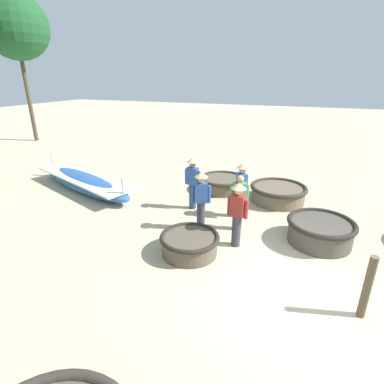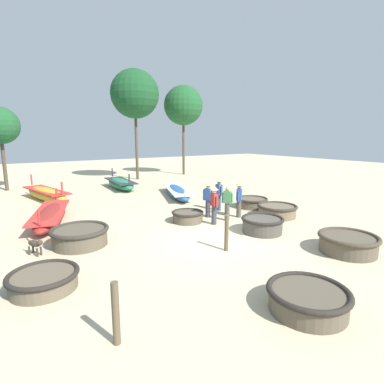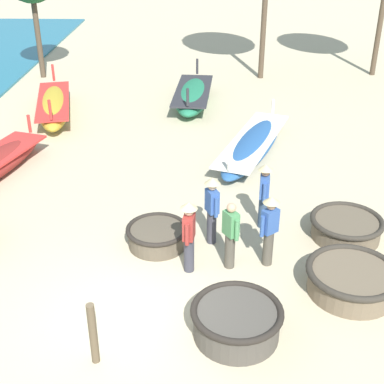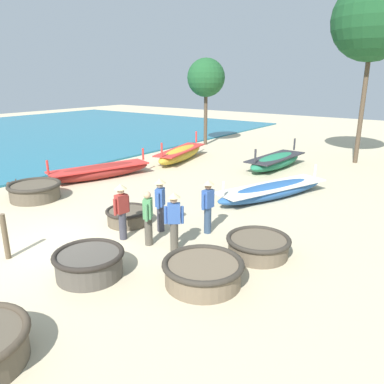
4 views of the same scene
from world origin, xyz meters
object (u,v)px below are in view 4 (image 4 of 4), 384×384
long_boat_ochre_hull (276,161)px  fisherman_by_coracle (174,218)px  coracle_tilted (35,190)px  mooring_post_inland (5,237)px  coracle_far_left (128,216)px  fisherman_standing_left (160,201)px  dog (12,185)px  tree_leftmost (206,78)px  fisherman_hauling (208,203)px  long_boat_green_hull (181,154)px  fisherman_crouching (122,208)px  fisherman_with_hat (148,217)px  long_boat_red_hull (100,171)px  coracle_front_left (89,263)px  coracle_far_right (258,245)px  tree_right_mid (374,19)px  coracle_weathered (203,271)px  long_boat_white_hull (273,190)px

long_boat_ochre_hull → fisherman_by_coracle: bearing=-79.9°
coracle_tilted → mooring_post_inland: mooring_post_inland is taller
coracle_far_left → fisherman_standing_left: 1.43m
dog → tree_leftmost: size_ratio=0.10×
dog → mooring_post_inland: mooring_post_inland is taller
fisherman_hauling → mooring_post_inland: (-3.24, -4.49, -0.34)m
fisherman_standing_left → coracle_far_left: bearing=-172.2°
long_boat_green_hull → fisherman_by_coracle: (7.03, -9.20, 0.57)m
fisherman_crouching → fisherman_hauling: bearing=46.9°
coracle_far_left → fisherman_hauling: fisherman_hauling is taller
fisherman_hauling → fisherman_with_hat: bearing=-116.9°
long_boat_red_hull → long_boat_ochre_hull: long_boat_ochre_hull is taller
coracle_front_left → coracle_tilted: bearing=158.5°
coracle_far_left → fisherman_by_coracle: size_ratio=0.86×
fisherman_hauling → fisherman_standing_left: size_ratio=1.00×
coracle_far_right → fisherman_hauling: fisherman_hauling is taller
coracle_far_right → dog: dog is taller
fisherman_crouching → tree_right_mid: size_ratio=0.18×
coracle_far_right → long_boat_green_hull: 12.08m
long_boat_green_hull → long_boat_ochre_hull: bearing=15.7°
long_boat_ochre_hull → coracle_weathered: bearing=-73.2°
coracle_tilted → long_boat_red_hull: bearing=96.9°
fisherman_hauling → coracle_weathered: bearing=-57.8°
fisherman_by_coracle → fisherman_hauling: same height
long_boat_red_hull → fisherman_standing_left: (6.40, -3.02, 0.62)m
long_boat_green_hull → tree_right_mid: 11.89m
fisherman_by_coracle → fisherman_standing_left: size_ratio=1.00×
fisherman_by_coracle → tree_leftmost: tree_leftmost is taller
long_boat_green_hull → tree_right_mid: tree_right_mid is taller
coracle_weathered → long_boat_white_hull: size_ratio=0.35×
fisherman_hauling → tree_right_mid: size_ratio=0.18×
long_boat_green_hull → fisherman_hauling: (7.06, -7.64, 0.57)m
coracle_weathered → fisherman_by_coracle: fisherman_by_coracle is taller
coracle_far_right → fisherman_by_coracle: bearing=-150.1°
coracle_far_left → coracle_far_right: coracle_far_right is taller
fisherman_hauling → fisherman_crouching: size_ratio=1.00×
long_boat_red_hull → long_boat_green_hull: bearing=83.8°
fisherman_with_hat → fisherman_standing_left: (-0.39, 0.95, 0.12)m
coracle_far_left → long_boat_green_hull: long_boat_green_hull is taller
coracle_far_left → tree_leftmost: 15.68m
long_boat_red_hull → mooring_post_inland: size_ratio=4.20×
tree_right_mid → coracle_weathered: bearing=-88.1°
fisherman_with_hat → coracle_far_left: bearing=154.4°
mooring_post_inland → tree_leftmost: (-5.66, 17.27, 3.85)m
fisherman_with_hat → fisherman_hauling: 1.89m
coracle_weathered → fisherman_crouching: size_ratio=1.12×
fisherman_by_coracle → mooring_post_inland: (-3.21, -2.94, -0.34)m
fisherman_crouching → mooring_post_inland: size_ratio=1.36×
coracle_far_right → long_boat_ochre_hull: bearing=112.0°
fisherman_by_coracle → fisherman_with_hat: bearing=-171.3°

